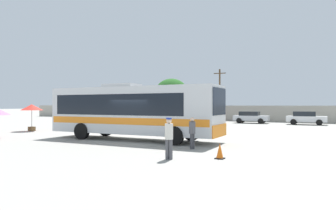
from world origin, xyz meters
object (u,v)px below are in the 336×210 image
at_px(parked_car_second_maroon, 202,116).
at_px(traffic_cone_on_apron, 220,151).
at_px(attendant_by_bus_door, 192,131).
at_px(parked_car_rightmost_white, 306,118).
at_px(passenger_waiting_on_apron, 169,136).
at_px(vendor_umbrella_near_gate_red, 32,108).
at_px(coach_bus_silver_orange, 131,110).
at_px(parked_car_third_silver, 251,117).
at_px(roadside_tree_midleft, 209,95).
at_px(parked_car_leftmost_white, 165,115).
at_px(utility_pole_near, 220,93).
at_px(roadside_tree_left, 171,92).

relative_size(parked_car_second_maroon, traffic_cone_on_apron, 6.74).
xyz_separation_m(attendant_by_bus_door, parked_car_rightmost_white, (3.53, 23.46, -0.12)).
distance_m(passenger_waiting_on_apron, vendor_umbrella_near_gate_red, 17.89).
distance_m(coach_bus_silver_orange, attendant_by_bus_door, 5.52).
relative_size(coach_bus_silver_orange, parked_car_second_maroon, 2.63).
bearing_deg(parked_car_third_silver, attendant_by_bus_door, -83.74).
bearing_deg(parked_car_second_maroon, parked_car_rightmost_white, 5.07).
distance_m(attendant_by_bus_door, parked_car_second_maroon, 23.94).
relative_size(coach_bus_silver_orange, roadside_tree_midleft, 2.04).
relative_size(passenger_waiting_on_apron, parked_car_leftmost_white, 0.39).
distance_m(parked_car_leftmost_white, roadside_tree_midleft, 9.60).
height_order(parked_car_second_maroon, parked_car_third_silver, parked_car_second_maroon).
bearing_deg(attendant_by_bus_door, coach_bus_silver_orange, 158.66).
bearing_deg(vendor_umbrella_near_gate_red, parked_car_rightmost_white, 45.29).
distance_m(passenger_waiting_on_apron, traffic_cone_on_apron, 2.18).
bearing_deg(parked_car_second_maroon, utility_pole_near, 90.45).
distance_m(parked_car_second_maroon, roadside_tree_midleft, 10.11).
xyz_separation_m(parked_car_leftmost_white, parked_car_rightmost_white, (17.71, 0.29, 0.01)).
bearing_deg(parked_car_leftmost_white, vendor_umbrella_near_gate_red, -96.07).
xyz_separation_m(roadside_tree_midleft, traffic_cone_on_apron, (13.12, -33.73, -3.48)).
xyz_separation_m(attendant_by_bus_door, parked_car_second_maroon, (-8.46, 22.40, -0.11)).
height_order(vendor_umbrella_near_gate_red, parked_car_rightmost_white, vendor_umbrella_near_gate_red).
bearing_deg(attendant_by_bus_door, passenger_waiting_on_apron, -83.84).
xyz_separation_m(passenger_waiting_on_apron, utility_pole_near, (-8.86, 32.66, 2.95)).
distance_m(parked_car_third_silver, roadside_tree_midleft, 12.20).
height_order(passenger_waiting_on_apron, roadside_tree_midleft, roadside_tree_midleft).
bearing_deg(parked_car_rightmost_white, vendor_umbrella_near_gate_red, -134.71).
xyz_separation_m(coach_bus_silver_orange, vendor_umbrella_near_gate_red, (-11.22, 1.48, 0.03)).
height_order(vendor_umbrella_near_gate_red, parked_car_second_maroon, vendor_umbrella_near_gate_red).
bearing_deg(parked_car_third_silver, passenger_waiting_on_apron, -83.75).
relative_size(coach_bus_silver_orange, parked_car_rightmost_white, 2.72).
height_order(parked_car_leftmost_white, parked_car_third_silver, parked_car_leftmost_white).
bearing_deg(roadside_tree_left, parked_car_rightmost_white, -23.69).
distance_m(coach_bus_silver_orange, roadside_tree_midleft, 30.38).
relative_size(parked_car_second_maroon, utility_pole_near, 0.58).
bearing_deg(parked_car_rightmost_white, parked_car_third_silver, -179.66).
xyz_separation_m(utility_pole_near, traffic_cone_on_apron, (10.63, -31.57, -3.60)).
relative_size(parked_car_leftmost_white, parked_car_second_maroon, 1.00).
xyz_separation_m(attendant_by_bus_door, vendor_umbrella_near_gate_red, (-16.27, 3.45, 1.03)).
height_order(vendor_umbrella_near_gate_red, roadside_tree_left, roadside_tree_left).
bearing_deg(traffic_cone_on_apron, parked_car_third_silver, 100.42).
xyz_separation_m(attendant_by_bus_door, roadside_tree_left, (-18.35, 33.06, 3.44)).
relative_size(vendor_umbrella_near_gate_red, traffic_cone_on_apron, 3.51).
height_order(coach_bus_silver_orange, roadside_tree_left, roadside_tree_left).
bearing_deg(parked_car_rightmost_white, roadside_tree_midleft, 150.44).
bearing_deg(utility_pole_near, vendor_umbrella_near_gate_red, -106.55).
height_order(coach_bus_silver_orange, parked_car_leftmost_white, coach_bus_silver_orange).
xyz_separation_m(passenger_waiting_on_apron, vendor_umbrella_near_gate_red, (-16.61, 6.57, 0.96)).
bearing_deg(vendor_umbrella_near_gate_red, parked_car_third_silver, 55.55).
bearing_deg(parked_car_leftmost_white, attendant_by_bus_door, -58.53).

